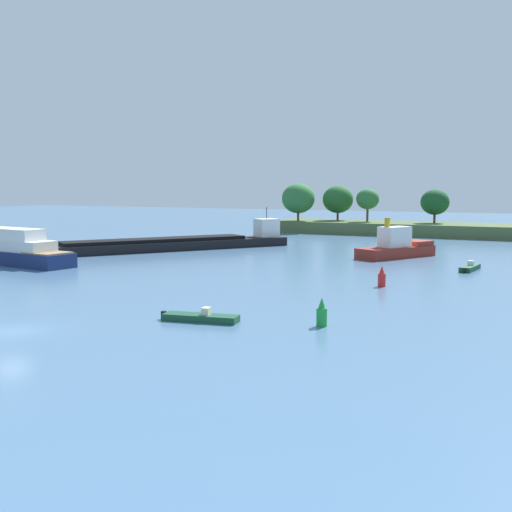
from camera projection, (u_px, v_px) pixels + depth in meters
ground_plane at (11, 332)px, 40.59m from camera, size 400.00×400.00×0.00m
treeline_island at (512, 220)px, 112.69m from camera, size 89.05×12.76×10.16m
cargo_barge at (171, 243)px, 92.15m from camera, size 24.86×34.68×5.88m
fishing_skiff at (470, 268)px, 69.87m from camera, size 1.64×4.97×1.05m
small_motorboat at (201, 317)px, 43.69m from camera, size 5.55×2.29×0.98m
tugboat at (397, 247)px, 82.67m from camera, size 8.27×11.91×5.18m
channel_buoy_red at (382, 278)px, 58.74m from camera, size 0.70×0.70×1.90m
channel_buoy_green at (322, 314)px, 42.10m from camera, size 0.70×0.70×1.90m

